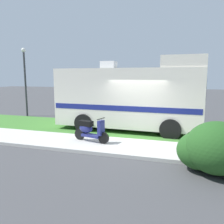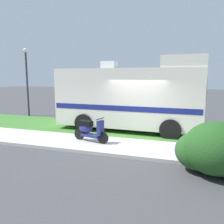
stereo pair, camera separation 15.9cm
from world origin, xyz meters
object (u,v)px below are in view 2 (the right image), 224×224
scooter (89,130)px  bicycle (211,142)px  pickup_truck_near (112,100)px  street_lamp_post (27,76)px  motorhome_rv (131,97)px

scooter → bicycle: 4.39m
pickup_truck_near → scooter: bearing=-79.1°
bicycle → street_lamp_post: bearing=156.0°
motorhome_rv → street_lamp_post: (-7.47, 1.93, 1.00)m
bicycle → street_lamp_post: size_ratio=0.39×
motorhome_rv → street_lamp_post: 7.78m
motorhome_rv → scooter: 3.12m
motorhome_rv → pickup_truck_near: 5.07m
motorhome_rv → street_lamp_post: street_lamp_post is taller
scooter → bicycle: scooter is taller
motorhome_rv → pickup_truck_near: motorhome_rv is taller
bicycle → pickup_truck_near: pickup_truck_near is taller
motorhome_rv → scooter: motorhome_rv is taller
motorhome_rv → pickup_truck_near: size_ratio=1.23×
motorhome_rv → scooter: bearing=-110.4°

